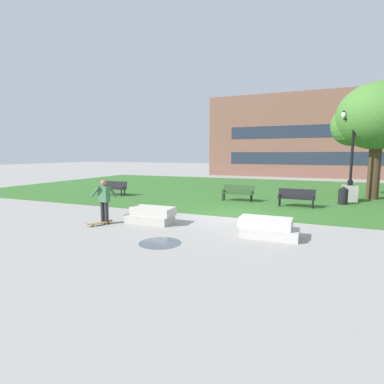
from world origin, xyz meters
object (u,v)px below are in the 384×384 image
skateboard (100,223)px  person_skateboarder (104,199)px  park_bench_far_left (296,197)px  lamp_post_right (350,183)px  concrete_block_left (268,228)px  concrete_block_center (151,215)px  park_bench_near_left (114,187)px  park_bench_near_right (238,192)px  trash_bin (343,195)px

skateboard → person_skateboarder: bearing=86.9°
park_bench_far_left → lamp_post_right: 4.15m
concrete_block_left → lamp_post_right: lamp_post_right is taller
concrete_block_center → person_skateboarder: 1.91m
lamp_post_right → park_bench_near_left: bearing=-167.2°
concrete_block_left → park_bench_near_right: (-2.76, 6.97, 0.23)m
park_bench_far_left → person_skateboarder: bearing=-134.3°
person_skateboarder → trash_bin: (8.85, 8.52, -0.47)m
park_bench_near_left → person_skateboarder: bearing=-55.2°
person_skateboarder → lamp_post_right: size_ratio=0.33×
concrete_block_center → skateboard: concrete_block_center is taller
person_skateboarder → lamp_post_right: (9.27, 9.89, 0.08)m
skateboard → park_bench_near_left: size_ratio=0.54×
lamp_post_right → trash_bin: (-0.42, -1.37, -0.55)m
skateboard → park_bench_near_right: bearing=66.4°
park_bench_near_left → lamp_post_right: size_ratio=0.36×
concrete_block_center → park_bench_near_right: 6.90m
concrete_block_left → park_bench_far_left: bearing=85.8°
person_skateboarder → park_bench_near_left: person_skateboarder is taller
park_bench_near_right → lamp_post_right: bearing=22.2°
concrete_block_left → park_bench_near_right: park_bench_near_right is taller
skateboard → lamp_post_right: 13.81m
skateboard → trash_bin: size_ratio=1.03×
concrete_block_left → skateboard: 6.21m
skateboard → park_bench_near_left: bearing=123.6°
person_skateboarder → trash_bin: person_skateboarder is taller
person_skateboarder → park_bench_near_left: bearing=124.8°
person_skateboarder → lamp_post_right: bearing=46.9°
person_skateboarder → park_bench_near_left: size_ratio=0.94×
concrete_block_center → park_bench_far_left: 7.76m
park_bench_near_left → park_bench_far_left: bearing=0.2°
park_bench_far_left → lamp_post_right: (2.67, 3.14, 0.52)m
skateboard → park_bench_far_left: 9.67m
park_bench_near_left → park_bench_near_right: (8.04, 0.77, 0.00)m
park_bench_near_left → lamp_post_right: 14.30m
park_bench_near_right → lamp_post_right: (5.89, 2.41, 0.52)m
concrete_block_center → skateboard: bearing=-145.4°
park_bench_far_left → trash_bin: size_ratio=1.89×
concrete_block_left → park_bench_near_left: (-10.80, 6.20, 0.23)m
skateboard → park_bench_far_left: bearing=46.8°
park_bench_near_left → trash_bin: trash_bin is taller
park_bench_near_right → park_bench_far_left: 3.30m
park_bench_near_left → lamp_post_right: (13.93, 3.17, 0.52)m
lamp_post_right → trash_bin: size_ratio=5.32×
concrete_block_center → person_skateboarder: size_ratio=1.10×
lamp_post_right → park_bench_far_left: bearing=-130.4°
park_bench_near_left → lamp_post_right: lamp_post_right is taller
concrete_block_center → park_bench_near_right: bearing=75.0°
concrete_block_center → concrete_block_left: 4.55m
concrete_block_center → skateboard: 1.97m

